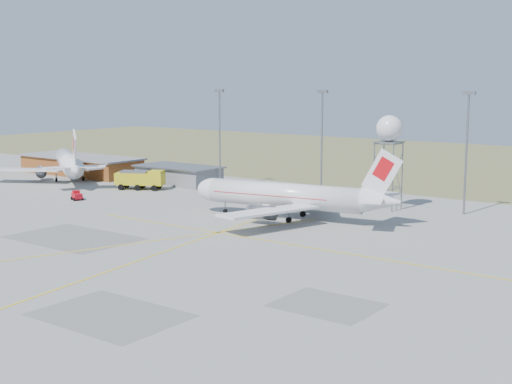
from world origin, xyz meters
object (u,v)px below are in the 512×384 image
Objects in this scene: radar_tower at (388,157)px; airliner_main at (288,196)px; baggage_tug at (77,197)px; airliner_far at (69,163)px; fire_truck at (141,180)px.

airliner_main is at bearing -116.74° from radar_tower.
baggage_tug is (-42.28, -8.35, -3.05)m from airliner_main.
airliner_far is 12.49× the size of baggage_tug.
fire_truck is at bearing 110.65° from baggage_tug.
airliner_main reaches higher than fire_truck.
baggage_tug is (-51.18, -26.00, -8.51)m from radar_tower.
airliner_main is 1.07× the size of airliner_far.
fire_truck is at bearing -20.93° from airliner_main.
baggage_tug is at bearing 178.00° from airliner_far.
airliner_main is 13.33× the size of baggage_tug.
radar_tower is (8.89, 17.65, 5.46)m from airliner_main.
airliner_main is 43.21m from baggage_tug.
baggage_tug is at bearing 1.46° from airliner_main.
radar_tower reaches higher than baggage_tug.
airliner_main is at bearing -38.27° from fire_truck.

